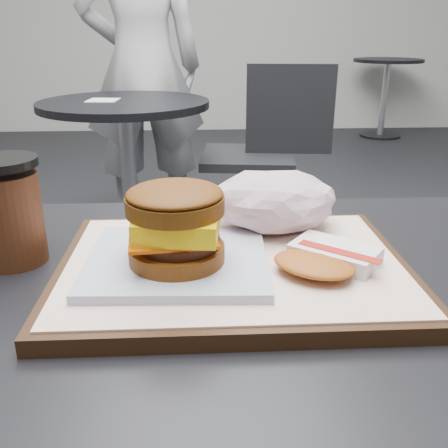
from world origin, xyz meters
TOP-DOWN VIEW (x-y plane):
  - customer_table at (0.00, 0.00)m, footprint 0.80×0.60m
  - serving_tray at (-0.01, 0.04)m, footprint 0.38×0.28m
  - breakfast_sandwich at (-0.07, 0.03)m, footprint 0.20×0.18m
  - hash_brown at (0.08, 0.02)m, footprint 0.14×0.13m
  - crumpled_wrapper at (0.04, 0.13)m, footprint 0.16×0.13m
  - coffee_cup at (-0.27, 0.09)m, footprint 0.08×0.08m
  - neighbor_table at (-0.35, 1.65)m, footprint 0.70×0.70m
  - napkin at (-0.43, 1.65)m, footprint 0.13×0.13m
  - neighbor_chair at (0.25, 1.83)m, footprint 0.62×0.46m
  - patron at (-0.32, 2.19)m, footprint 0.68×0.50m
  - bg_table_far at (1.80, 4.50)m, footprint 0.66×0.66m

SIDE VIEW (x-z plane):
  - neighbor_chair at x=0.25m, z-range 0.07..0.95m
  - neighbor_table at x=-0.35m, z-range 0.18..0.93m
  - bg_table_far at x=1.80m, z-range 0.19..0.94m
  - customer_table at x=0.00m, z-range 0.20..0.97m
  - napkin at x=-0.43m, z-range 0.75..0.75m
  - serving_tray at x=-0.01m, z-range 0.77..0.79m
  - hash_brown at x=0.08m, z-range 0.79..0.81m
  - crumpled_wrapper at x=0.04m, z-range 0.79..0.86m
  - breakfast_sandwich at x=-0.07m, z-range 0.78..0.88m
  - coffee_cup at x=-0.27m, z-range 0.77..0.89m
  - patron at x=-0.32m, z-range 0.00..1.70m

